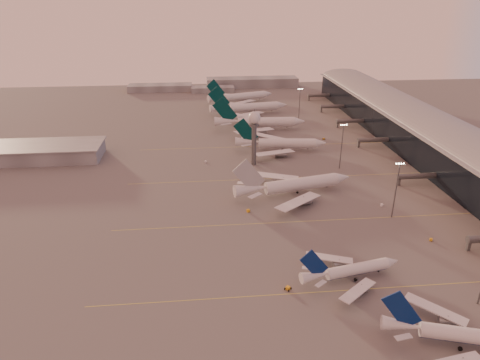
{
  "coord_description": "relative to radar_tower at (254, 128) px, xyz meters",
  "views": [
    {
      "loc": [
        -23.56,
        -95.82,
        86.12
      ],
      "look_at": [
        -6.36,
        80.8,
        8.33
      ],
      "focal_mm": 32.0,
      "sensor_mm": 36.0,
      "label": 1
    }
  ],
  "objects": [
    {
      "name": "ground",
      "position": [
        -5.0,
        -120.0,
        -20.95
      ],
      "size": [
        700.0,
        700.0,
        0.0
      ],
      "primitive_type": "plane",
      "color": "#545251",
      "rests_on": "ground"
    },
    {
      "name": "taxiway_markings",
      "position": [
        25.0,
        -64.0,
        -20.94
      ],
      "size": [
        180.0,
        185.25,
        0.02
      ],
      "color": "#CFC849",
      "rests_on": "ground"
    },
    {
      "name": "terminal",
      "position": [
        102.88,
        -9.91,
        -10.43
      ],
      "size": [
        57.0,
        362.0,
        23.04
      ],
      "color": "black",
      "rests_on": "ground"
    },
    {
      "name": "hangar",
      "position": [
        -125.0,
        20.0,
        -16.63
      ],
      "size": [
        82.0,
        27.0,
        8.5
      ],
      "color": "slate",
      "rests_on": "ground"
    },
    {
      "name": "radar_tower",
      "position": [
        0.0,
        0.0,
        0.0
      ],
      "size": [
        6.4,
        6.4,
        31.1
      ],
      "color": "#525559",
      "rests_on": "ground"
    },
    {
      "name": "mast_b",
      "position": [
        50.0,
        -65.0,
        -7.21
      ],
      "size": [
        3.6,
        0.56,
        25.0
      ],
      "color": "#525559",
      "rests_on": "ground"
    },
    {
      "name": "mast_c",
      "position": [
        45.0,
        -10.0,
        -7.21
      ],
      "size": [
        3.6,
        0.56,
        25.0
      ],
      "color": "#525559",
      "rests_on": "ground"
    },
    {
      "name": "mast_d",
      "position": [
        43.0,
        80.0,
        -7.21
      ],
      "size": [
        3.6,
        0.56,
        25.0
      ],
      "color": "#525559",
      "rests_on": "ground"
    },
    {
      "name": "distant_horizon",
      "position": [
        -2.38,
        205.14,
        -17.06
      ],
      "size": [
        165.0,
        37.5,
        9.0
      ],
      "color": "slate",
      "rests_on": "ground"
    },
    {
      "name": "narrowbody_near",
      "position": [
        36.66,
        -135.09,
        -17.82
      ],
      "size": [
        38.42,
        30.21,
        15.44
      ],
      "color": "silver",
      "rests_on": "ground"
    },
    {
      "name": "narrowbody_mid",
      "position": [
        18.49,
        -104.44,
        -18.07
      ],
      "size": [
        36.02,
        28.47,
        14.21
      ],
      "color": "silver",
      "rests_on": "ground"
    },
    {
      "name": "widebody_white",
      "position": [
        13.82,
        -39.23,
        -17.38
      ],
      "size": [
        57.64,
        45.7,
        20.56
      ],
      "color": "silver",
      "rests_on": "ground"
    },
    {
      "name": "greentail_a",
      "position": [
        18.72,
        20.61,
        -17.44
      ],
      "size": [
        54.71,
        43.98,
        19.89
      ],
      "color": "silver",
      "rests_on": "ground"
    },
    {
      "name": "greentail_b",
      "position": [
        12.4,
        63.95,
        -16.92
      ],
      "size": [
        62.89,
        50.71,
        22.83
      ],
      "color": "silver",
      "rests_on": "ground"
    },
    {
      "name": "greentail_c",
      "position": [
        9.86,
        105.55,
        -16.95
      ],
      "size": [
        61.97,
        49.67,
        22.64
      ],
      "color": "silver",
      "rests_on": "ground"
    },
    {
      "name": "greentail_d",
      "position": [
        7.32,
        143.68,
        -17.07
      ],
      "size": [
        58.13,
        46.16,
        21.97
      ],
      "color": "silver",
      "rests_on": "ground"
    },
    {
      "name": "gsv_tug_mid",
      "position": [
        -2.82,
        -107.95,
        -20.38
      ],
      "size": [
        4.41,
        4.41,
        1.11
      ],
      "color": "gold",
      "rests_on": "ground"
    },
    {
      "name": "gsv_truck_b",
      "position": [
        57.3,
        -84.69,
        -19.88
      ],
      "size": [
        5.49,
        3.75,
        2.09
      ],
      "color": "gold",
      "rests_on": "ground"
    },
    {
      "name": "gsv_truck_c",
      "position": [
        -8.87,
        -54.54,
        -19.67
      ],
      "size": [
        6.6,
        4.64,
        2.52
      ],
      "color": "gold",
      "rests_on": "ground"
    },
    {
      "name": "gsv_catering_b",
      "position": [
        50.08,
        -54.87,
        -18.86
      ],
      "size": [
        5.56,
        3.99,
        4.18
      ],
      "color": "white",
      "rests_on": "ground"
    },
    {
      "name": "gsv_tug_far",
      "position": [
        6.64,
        -19.7,
        -20.5
      ],
      "size": [
        2.78,
        3.51,
        0.87
      ],
      "color": "gold",
      "rests_on": "ground"
    },
    {
      "name": "gsv_truck_d",
      "position": [
        -26.19,
        5.92,
        -19.9
      ],
      "size": [
        1.97,
        5.1,
        2.06
      ],
      "color": "white",
      "rests_on": "ground"
    },
    {
      "name": "gsv_tug_hangar",
      "position": [
        50.15,
        38.73,
        -20.46
      ],
      "size": [
        3.84,
        3.49,
        0.94
      ],
      "color": "gold",
      "rests_on": "ground"
    }
  ]
}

